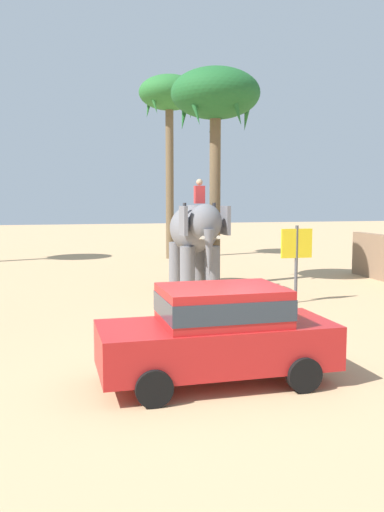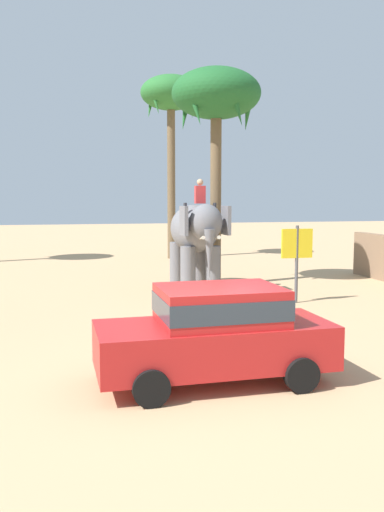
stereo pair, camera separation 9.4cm
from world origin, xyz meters
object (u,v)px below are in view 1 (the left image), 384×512
at_px(palm_tree_near_hut, 215,100).
at_px(signboard_yellow, 296,249).
at_px(elephant_with_mahout, 195,234).
at_px(car_sedan_foreground, 218,331).
at_px(palm_tree_behind_elephant, 169,99).

relative_size(palm_tree_near_hut, signboard_yellow, 3.27).
distance_m(elephant_with_mahout, palm_tree_near_hut, 4.87).
bearing_deg(car_sedan_foreground, palm_tree_near_hut, 74.31).
height_order(palm_tree_near_hut, signboard_yellow, palm_tree_near_hut).
distance_m(elephant_with_mahout, signboard_yellow, 4.00).
xyz_separation_m(car_sedan_foreground, palm_tree_behind_elephant, (3.08, 19.68, 7.46)).
bearing_deg(elephant_with_mahout, car_sedan_foreground, -101.60).
distance_m(car_sedan_foreground, elephant_with_mahout, 9.89).
bearing_deg(palm_tree_behind_elephant, elephant_with_mahout, -96.28).
bearing_deg(elephant_with_mahout, palm_tree_behind_elephant, 83.72).
xyz_separation_m(elephant_with_mahout, signboard_yellow, (2.44, -3.15, -0.30)).
height_order(car_sedan_foreground, signboard_yellow, signboard_yellow).
relative_size(car_sedan_foreground, palm_tree_behind_elephant, 0.43).
height_order(car_sedan_foreground, palm_tree_near_hut, palm_tree_near_hut).
distance_m(palm_tree_behind_elephant, signboard_yellow, 14.86).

